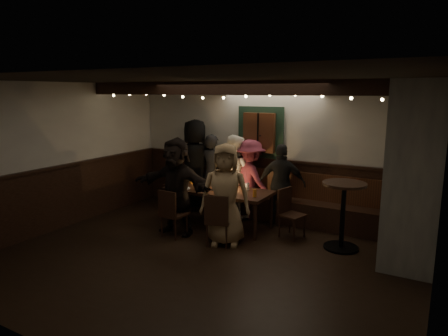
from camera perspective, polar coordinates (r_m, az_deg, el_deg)
The scene contains 13 objects.
room at distance 6.54m, azimuth 11.58°, elevation -1.37°, with size 6.02×5.01×2.62m.
dining_table at distance 7.26m, azimuth -0.80°, elevation -3.50°, with size 1.94×0.83×0.84m.
chair_near_left at distance 6.78m, azimuth -7.59°, elevation -6.11°, with size 0.40×0.40×0.83m.
chair_near_right at distance 6.35m, azimuth -0.89°, elevation -7.08°, with size 0.47×0.47×0.85m.
chair_end at distance 6.89m, azimuth 9.21°, elevation -5.88°, with size 0.46×0.46×0.83m.
high_top at distance 6.47m, azimuth 16.66°, elevation -5.39°, with size 0.67×0.67×1.07m.
person_a at distance 8.32m, azimuth -4.14°, elevation 0.50°, with size 0.92×0.60×1.88m, color black.
person_b at distance 8.17m, azimuth -1.77°, elevation -0.70°, with size 0.58×0.38×1.59m, color black.
person_c at distance 7.81m, azimuth 1.44°, elevation -1.14°, with size 0.79×0.61×1.62m, color white.
person_d at distance 7.74m, azimuth 3.78°, elevation -1.59°, with size 0.99×0.57×1.54m, color maroon.
person_e at distance 7.45m, azimuth 8.24°, elevation -2.32°, with size 0.88×0.37×1.50m, color black.
person_f at distance 6.91m, azimuth -6.83°, elevation -2.56°, with size 1.56×0.50×1.68m, color black.
person_g at distance 6.36m, azimuth 0.18°, elevation -3.81°, with size 0.80×0.52×1.64m, color #9F7F59.
Camera 1 is at (3.01, -4.67, 2.44)m, focal length 32.00 mm.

